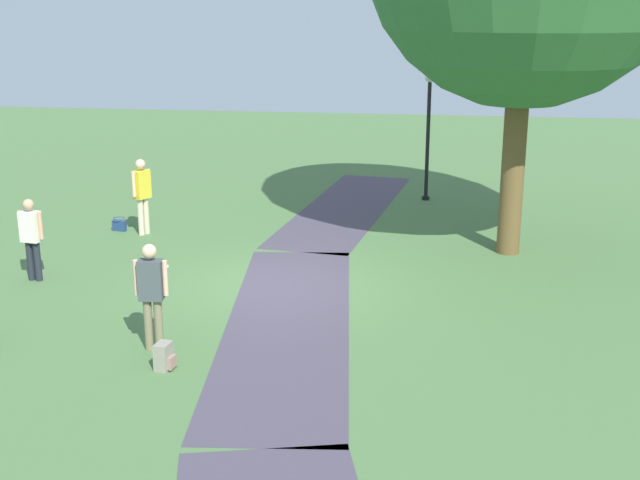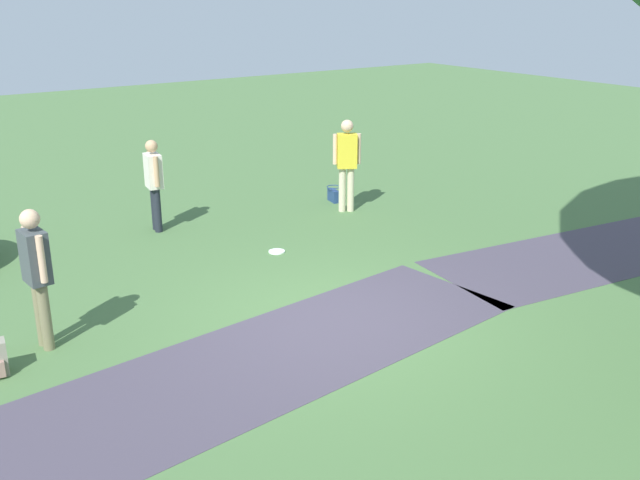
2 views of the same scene
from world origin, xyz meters
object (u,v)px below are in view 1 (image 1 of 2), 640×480
object	(u,v)px
lamp_post	(428,121)
spare_backpack_on_lawn	(164,357)
passerby_on_path	(31,234)
handbag_on_grass	(119,225)
woman_with_handbag	(142,191)
frisbee_on_grass	(162,266)
man_near_boulder	(151,289)

from	to	relation	value
lamp_post	spare_backpack_on_lawn	distance (m)	11.86
passerby_on_path	handbag_on_grass	xyz separation A→B (m)	(-3.58, 0.29, -0.78)
woman_with_handbag	passerby_on_path	distance (m)	3.53
woman_with_handbag	spare_backpack_on_lawn	size ratio (longest dim) A/B	4.34
lamp_post	frisbee_on_grass	world-z (taller)	lamp_post
woman_with_handbag	frisbee_on_grass	bearing A→B (deg)	27.31
lamp_post	frisbee_on_grass	bearing A→B (deg)	-37.93
lamp_post	passerby_on_path	size ratio (longest dim) A/B	2.12
man_near_boulder	spare_backpack_on_lawn	xyz separation A→B (m)	(0.65, 0.37, -0.79)
passerby_on_path	spare_backpack_on_lawn	bearing A→B (deg)	46.95
man_near_boulder	frisbee_on_grass	xyz separation A→B (m)	(-3.93, -1.20, -0.97)
man_near_boulder	handbag_on_grass	distance (m)	7.13
lamp_post	man_near_boulder	world-z (taller)	lamp_post
spare_backpack_on_lawn	frisbee_on_grass	world-z (taller)	spare_backpack_on_lawn
man_near_boulder	spare_backpack_on_lawn	bearing A→B (deg)	29.87
lamp_post	spare_backpack_on_lawn	bearing A→B (deg)	-17.62
man_near_boulder	handbag_on_grass	world-z (taller)	man_near_boulder
lamp_post	frisbee_on_grass	xyz separation A→B (m)	(6.57, -5.12, -2.08)
handbag_on_grass	spare_backpack_on_lawn	distance (m)	7.83
lamp_post	woman_with_handbag	size ratio (longest dim) A/B	1.95
frisbee_on_grass	man_near_boulder	bearing A→B (deg)	17.01
woman_with_handbag	man_near_boulder	xyz separation A→B (m)	(6.21, 2.38, -0.03)
woman_with_handbag	man_near_boulder	bearing A→B (deg)	20.95
woman_with_handbag	frisbee_on_grass	xyz separation A→B (m)	(2.27, 1.17, -1.00)
lamp_post	frisbee_on_grass	distance (m)	8.59
man_near_boulder	frisbee_on_grass	world-z (taller)	man_near_boulder
passerby_on_path	frisbee_on_grass	world-z (taller)	passerby_on_path
handbag_on_grass	spare_backpack_on_lawn	xyz separation A→B (m)	(7.05, 3.42, 0.05)
lamp_post	handbag_on_grass	distance (m)	8.32
passerby_on_path	frisbee_on_grass	bearing A→B (deg)	117.63
woman_with_handbag	handbag_on_grass	distance (m)	1.11
woman_with_handbag	man_near_boulder	size ratio (longest dim) A/B	1.03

